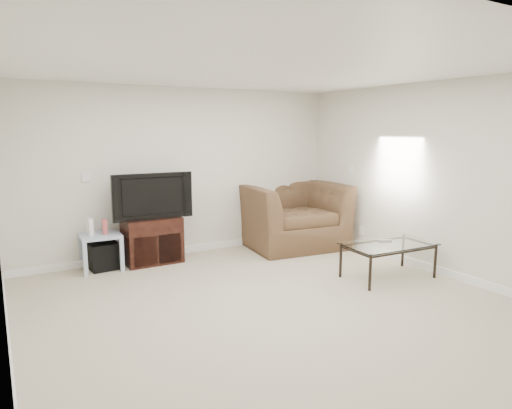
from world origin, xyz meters
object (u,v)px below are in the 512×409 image
tv_stand (152,240)px  coffee_table (388,261)px  subwoofer (103,256)px  television (151,195)px  side_table (101,252)px  recliner (292,205)px

tv_stand → coffee_table: size_ratio=0.68×
tv_stand → subwoofer: size_ratio=2.08×
tv_stand → subwoofer: 0.69m
television → side_table: size_ratio=2.02×
side_table → subwoofer: size_ratio=1.37×
recliner → coffee_table: bearing=-79.8°
tv_stand → side_table: size_ratio=1.52×
tv_stand → television: television is taller
side_table → recliner: recliner is taller
television → recliner: recliner is taller
subwoofer → recliner: recliner is taller
television → tv_stand: bearing=92.0°
coffee_table → subwoofer: bearing=144.1°
tv_stand → recliner: bearing=-6.3°
tv_stand → television: bearing=-90.0°
subwoofer → recliner: bearing=-4.8°
television → coffee_table: 3.33m
subwoofer → coffee_table: 3.80m
side_table → coffee_table: 3.81m
subwoofer → coffee_table: bearing=-35.9°
coffee_table → recliner: bearing=93.8°
television → subwoofer: television is taller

